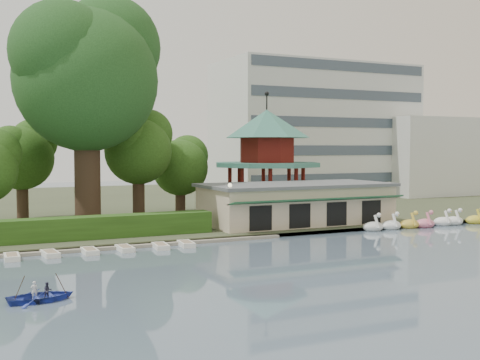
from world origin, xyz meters
TOP-DOWN VIEW (x-y plane):
  - ground_plane at (0.00, 0.00)m, footprint 220.00×220.00m
  - shore at (0.00, 52.00)m, footprint 220.00×70.00m
  - embankment at (0.00, 17.30)m, footprint 220.00×0.60m
  - dock at (-12.00, 17.20)m, footprint 34.00×1.60m
  - boathouse at (10.00, 21.97)m, footprint 18.60×9.39m
  - pavilion at (12.00, 32.00)m, footprint 12.40×12.40m
  - office_building at (32.67, 49.00)m, footprint 38.00×18.00m
  - hedge at (-15.00, 20.50)m, footprint 30.00×2.00m
  - lamp_post at (1.50, 19.00)m, footprint 0.36×0.36m
  - big_tree at (-8.82, 28.21)m, footprint 14.54×13.54m
  - small_trees at (-11.20, 32.10)m, footprint 39.59×16.18m
  - swan_boats at (21.52, 16.60)m, footprint 14.94×2.12m
  - moored_rowboats at (-15.29, 15.77)m, footprint 24.36×2.65m
  - rowboat_with_passengers at (-16.33, 2.92)m, footprint 4.89×3.68m

SIDE VIEW (x-z plane):
  - ground_plane at x=0.00m, z-range 0.00..0.00m
  - dock at x=-12.00m, z-range 0.00..0.24m
  - embankment at x=0.00m, z-range 0.00..0.30m
  - moored_rowboats at x=-15.29m, z-range 0.00..0.36m
  - shore at x=0.00m, z-range 0.00..0.40m
  - swan_boats at x=21.52m, z-range -0.56..1.35m
  - rowboat_with_passengers at x=-16.33m, z-range -0.52..1.49m
  - hedge at x=-15.00m, z-range 0.40..2.20m
  - boathouse at x=10.00m, z-range 0.42..4.32m
  - lamp_post at x=1.50m, z-range 1.20..5.48m
  - small_trees at x=-11.20m, z-range 1.01..12.45m
  - pavilion at x=12.00m, z-range 0.73..14.23m
  - office_building at x=32.67m, z-range -0.27..19.73m
  - big_tree at x=-8.82m, z-range 4.10..26.20m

